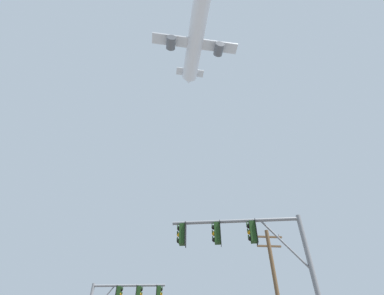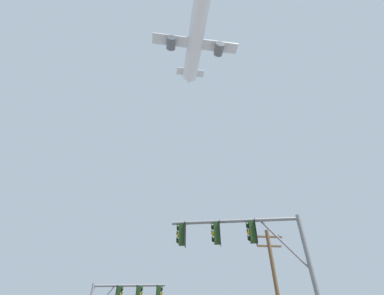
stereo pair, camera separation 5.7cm
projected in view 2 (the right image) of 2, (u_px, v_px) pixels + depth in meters
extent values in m
cylinder|color=slate|center=(234.00, 221.00, 12.37)|extent=(5.53, 1.09, 0.15)
cylinder|color=slate|center=(284.00, 244.00, 11.56)|extent=(1.73, 0.37, 2.19)
cube|color=#193814|center=(182.00, 234.00, 12.22)|extent=(0.31, 0.36, 0.90)
cylinder|color=#193814|center=(182.00, 223.00, 12.54)|extent=(0.05, 0.05, 0.12)
cube|color=black|center=(185.00, 234.00, 12.21)|extent=(0.10, 0.46, 1.04)
sphere|color=black|center=(179.00, 229.00, 12.40)|extent=(0.20, 0.20, 0.20)
cylinder|color=#193814|center=(177.00, 227.00, 12.44)|extent=(0.07, 0.21, 0.21)
sphere|color=orange|center=(179.00, 235.00, 12.22)|extent=(0.20, 0.20, 0.20)
cylinder|color=#193814|center=(177.00, 234.00, 12.26)|extent=(0.07, 0.21, 0.21)
sphere|color=black|center=(178.00, 241.00, 12.04)|extent=(0.20, 0.20, 0.20)
cylinder|color=#193814|center=(177.00, 240.00, 12.09)|extent=(0.07, 0.21, 0.21)
cube|color=#193814|center=(217.00, 233.00, 12.10)|extent=(0.31, 0.36, 0.90)
cylinder|color=#193814|center=(216.00, 222.00, 12.42)|extent=(0.05, 0.05, 0.12)
cube|color=black|center=(220.00, 233.00, 12.09)|extent=(0.10, 0.46, 1.04)
sphere|color=black|center=(213.00, 227.00, 12.28)|extent=(0.20, 0.20, 0.20)
cylinder|color=#193814|center=(212.00, 226.00, 12.33)|extent=(0.07, 0.21, 0.21)
sphere|color=orange|center=(213.00, 234.00, 12.11)|extent=(0.20, 0.20, 0.20)
cylinder|color=#193814|center=(212.00, 232.00, 12.15)|extent=(0.07, 0.21, 0.21)
sphere|color=black|center=(214.00, 240.00, 11.93)|extent=(0.20, 0.20, 0.20)
cylinder|color=#193814|center=(212.00, 239.00, 11.97)|extent=(0.07, 0.21, 0.21)
cube|color=#193814|center=(252.00, 232.00, 11.99)|extent=(0.31, 0.36, 0.90)
cylinder|color=#193814|center=(251.00, 221.00, 12.31)|extent=(0.05, 0.05, 0.12)
cube|color=black|center=(256.00, 232.00, 11.98)|extent=(0.10, 0.46, 1.04)
sphere|color=black|center=(248.00, 226.00, 12.17)|extent=(0.20, 0.20, 0.20)
cylinder|color=#193814|center=(247.00, 225.00, 12.21)|extent=(0.07, 0.21, 0.21)
sphere|color=orange|center=(249.00, 232.00, 12.00)|extent=(0.20, 0.20, 0.20)
cylinder|color=#193814|center=(247.00, 231.00, 12.04)|extent=(0.07, 0.21, 0.21)
sphere|color=black|center=(250.00, 239.00, 11.82)|extent=(0.20, 0.20, 0.20)
cylinder|color=#193814|center=(248.00, 237.00, 11.86)|extent=(0.07, 0.21, 0.21)
cylinder|color=slate|center=(129.00, 286.00, 18.43)|extent=(4.78, 0.70, 0.15)
cube|color=#193814|center=(159.00, 294.00, 18.04)|extent=(0.30, 0.35, 0.90)
cylinder|color=#193814|center=(159.00, 286.00, 18.36)|extent=(0.05, 0.05, 0.12)
cube|color=black|center=(157.00, 294.00, 18.05)|extent=(0.08, 0.46, 1.04)
sphere|color=black|center=(161.00, 290.00, 18.21)|extent=(0.20, 0.20, 0.20)
cylinder|color=#193814|center=(162.00, 288.00, 18.24)|extent=(0.06, 0.21, 0.21)
sphere|color=orange|center=(161.00, 294.00, 18.03)|extent=(0.20, 0.20, 0.20)
cylinder|color=#193814|center=(162.00, 293.00, 18.07)|extent=(0.06, 0.21, 0.21)
cube|color=#193814|center=(139.00, 294.00, 18.08)|extent=(0.30, 0.35, 0.90)
cylinder|color=#193814|center=(140.00, 286.00, 18.40)|extent=(0.05, 0.05, 0.12)
cube|color=black|center=(137.00, 294.00, 18.09)|extent=(0.08, 0.46, 1.04)
sphere|color=black|center=(141.00, 290.00, 18.25)|extent=(0.20, 0.20, 0.20)
cylinder|color=#193814|center=(142.00, 289.00, 18.28)|extent=(0.06, 0.21, 0.21)
sphere|color=orange|center=(141.00, 294.00, 18.07)|extent=(0.20, 0.20, 0.20)
cylinder|color=#193814|center=(142.00, 293.00, 18.11)|extent=(0.06, 0.21, 0.21)
cube|color=#193814|center=(119.00, 294.00, 18.12)|extent=(0.30, 0.35, 0.90)
cylinder|color=#193814|center=(120.00, 286.00, 18.44)|extent=(0.05, 0.05, 0.12)
cube|color=black|center=(116.00, 294.00, 18.13)|extent=(0.08, 0.46, 1.04)
sphere|color=black|center=(121.00, 290.00, 18.29)|extent=(0.20, 0.20, 0.20)
cylinder|color=#193814|center=(123.00, 289.00, 18.32)|extent=(0.06, 0.21, 0.21)
sphere|color=orange|center=(121.00, 295.00, 18.11)|extent=(0.20, 0.20, 0.20)
cylinder|color=#193814|center=(122.00, 294.00, 18.15)|extent=(0.06, 0.21, 0.21)
cube|color=brown|center=(268.00, 237.00, 20.93)|extent=(2.20, 0.12, 0.12)
cube|color=brown|center=(269.00, 246.00, 20.49)|extent=(1.80, 0.12, 0.12)
cylinder|color=gray|center=(256.00, 235.00, 20.95)|extent=(0.10, 0.10, 0.18)
cylinder|color=gray|center=(279.00, 236.00, 21.06)|extent=(0.10, 0.10, 0.18)
cylinder|color=white|center=(196.00, 40.00, 54.48)|extent=(4.32, 17.98, 3.17)
cone|color=white|center=(189.00, 80.00, 62.02)|extent=(2.81, 2.15, 2.69)
cube|color=silver|center=(195.00, 43.00, 54.56)|extent=(16.93, 3.26, 0.36)
cylinder|color=#595B60|center=(219.00, 49.00, 54.47)|extent=(1.93, 2.49, 1.78)
cylinder|color=#595B60|center=(171.00, 43.00, 53.45)|extent=(1.93, 2.49, 1.78)
cube|color=navy|center=(190.00, 68.00, 61.54)|extent=(0.42, 2.78, 3.76)
cube|color=silver|center=(190.00, 72.00, 60.76)|extent=(6.04, 2.16, 0.20)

